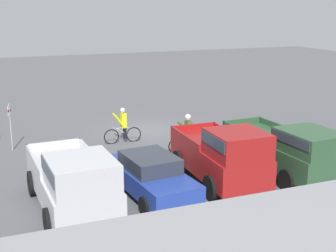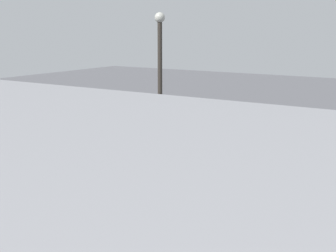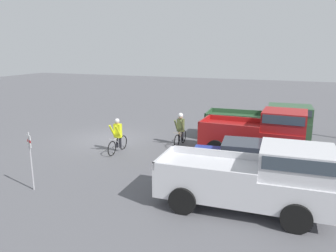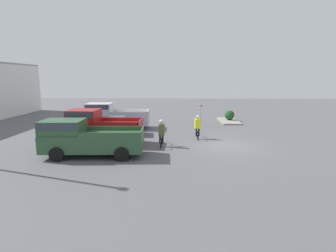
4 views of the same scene
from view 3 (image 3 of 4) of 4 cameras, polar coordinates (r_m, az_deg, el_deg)
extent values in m
plane|color=#56565B|center=(19.26, -10.39, -2.22)|extent=(80.00, 80.00, 0.00)
cube|color=#2D5133|center=(19.05, 15.17, -0.04)|extent=(2.19, 5.67, 0.97)
cube|color=#2D5133|center=(18.86, 20.42, 2.16)|extent=(1.90, 2.31, 0.78)
cube|color=#333D47|center=(18.83, 20.46, 2.67)|extent=(1.95, 2.13, 0.34)
cube|color=#2D5133|center=(19.93, 12.25, 2.50)|extent=(0.21, 3.36, 0.25)
cube|color=#2D5133|center=(18.09, 11.56, 1.43)|extent=(0.21, 3.36, 0.25)
cube|color=#2D5133|center=(19.25, 7.08, 2.32)|extent=(1.97, 0.16, 0.25)
cylinder|color=black|center=(20.10, 20.20, -1.02)|extent=(0.25, 0.80, 0.79)
cylinder|color=black|center=(18.19, 20.34, -2.50)|extent=(0.25, 0.80, 0.79)
cylinder|color=black|center=(20.26, 10.38, -0.29)|extent=(0.25, 0.80, 0.79)
cylinder|color=black|center=(18.37, 9.49, -1.67)|extent=(0.25, 0.80, 0.79)
cube|color=maroon|center=(16.32, 14.29, -1.94)|extent=(2.16, 4.87, 1.03)
cube|color=maroon|center=(15.97, 19.60, 0.92)|extent=(1.90, 1.98, 0.90)
cube|color=#333D47|center=(15.93, 19.66, 1.61)|extent=(1.96, 1.83, 0.40)
cube|color=maroon|center=(17.24, 11.75, 1.21)|extent=(0.18, 2.88, 0.25)
cube|color=maroon|center=(15.41, 10.36, -0.18)|extent=(0.18, 2.88, 0.25)
cube|color=maroon|center=(16.65, 6.37, 0.97)|extent=(2.00, 0.15, 0.25)
cylinder|color=black|center=(17.28, 19.60, -3.09)|extent=(0.25, 0.89, 0.89)
cylinder|color=black|center=(15.37, 19.12, -5.08)|extent=(0.25, 0.89, 0.89)
cylinder|color=black|center=(17.65, 9.92, -2.16)|extent=(0.25, 0.89, 0.89)
cylinder|color=black|center=(15.78, 8.28, -3.97)|extent=(0.25, 0.89, 0.89)
cube|color=#233D9E|center=(13.73, 13.70, -6.21)|extent=(2.18, 4.73, 0.67)
cube|color=#2D333D|center=(13.54, 13.84, -3.83)|extent=(1.77, 2.20, 0.53)
cylinder|color=black|center=(14.70, 19.53, -6.47)|extent=(0.24, 0.64, 0.63)
cylinder|color=black|center=(13.06, 20.01, -9.04)|extent=(0.24, 0.64, 0.63)
cylinder|color=black|center=(14.75, 8.04, -5.74)|extent=(0.24, 0.64, 0.63)
cylinder|color=black|center=(13.11, 7.01, -8.20)|extent=(0.24, 0.64, 0.63)
cube|color=silver|center=(11.02, 12.62, -9.65)|extent=(2.19, 5.46, 0.94)
cube|color=silver|center=(10.67, 21.58, -5.83)|extent=(1.93, 2.21, 0.88)
cube|color=#333D47|center=(10.61, 21.67, -4.83)|extent=(1.99, 2.04, 0.39)
cube|color=silver|center=(11.86, 8.13, -4.69)|extent=(0.17, 3.24, 0.25)
cube|color=silver|center=(10.06, 5.94, -8.00)|extent=(0.17, 3.24, 0.25)
cube|color=silver|center=(11.36, -0.72, -5.37)|extent=(2.04, 0.14, 0.25)
cylinder|color=black|center=(12.10, 21.12, -10.31)|extent=(0.25, 0.89, 0.89)
cylinder|color=black|center=(10.26, 21.42, -14.76)|extent=(0.25, 0.89, 0.89)
cylinder|color=black|center=(12.37, 5.28, -8.88)|extent=(0.25, 0.89, 0.89)
cylinder|color=black|center=(10.58, 2.54, -12.88)|extent=(0.25, 0.89, 0.89)
torus|color=black|center=(16.22, -9.75, -3.89)|extent=(0.75, 0.06, 0.75)
torus|color=black|center=(17.14, -7.82, -2.87)|extent=(0.75, 0.06, 0.75)
cylinder|color=silver|center=(16.63, -8.78, -2.76)|extent=(0.58, 0.04, 0.40)
cylinder|color=silver|center=(16.57, -8.80, -2.07)|extent=(0.62, 0.04, 0.04)
cylinder|color=silver|center=(16.79, -8.44, -2.59)|extent=(0.04, 0.04, 0.37)
cylinder|color=silver|center=(16.22, -9.55, -2.35)|extent=(0.03, 0.46, 0.02)
cylinder|color=black|center=(16.69, -8.31, -2.85)|extent=(0.12, 0.12, 0.56)
cylinder|color=black|center=(16.78, -8.84, -2.78)|extent=(0.12, 0.12, 0.56)
cube|color=yellow|center=(16.52, -8.75, -0.79)|extent=(0.24, 0.36, 0.69)
cylinder|color=yellow|center=(16.25, -8.63, -1.02)|extent=(0.55, 0.10, 0.74)
cylinder|color=yellow|center=(16.42, -9.65, -0.91)|extent=(0.55, 0.10, 0.74)
sphere|color=tan|center=(16.40, -8.85, 0.72)|extent=(0.21, 0.21, 0.21)
sphere|color=silver|center=(16.38, -8.86, 0.90)|extent=(0.24, 0.24, 0.24)
torus|color=black|center=(17.18, 1.52, -2.71)|extent=(0.75, 0.06, 0.74)
torus|color=black|center=(18.18, 2.71, -1.81)|extent=(0.75, 0.06, 0.74)
cylinder|color=tan|center=(17.63, 2.14, -1.68)|extent=(0.57, 0.04, 0.39)
cylinder|color=tan|center=(17.58, 2.14, -1.02)|extent=(0.60, 0.04, 0.04)
cylinder|color=tan|center=(17.81, 2.34, -1.53)|extent=(0.04, 0.04, 0.36)
cylinder|color=tan|center=(17.20, 1.69, -1.26)|extent=(0.03, 0.46, 0.02)
cylinder|color=black|center=(17.72, 2.53, -1.76)|extent=(0.12, 0.12, 0.55)
cylinder|color=black|center=(17.77, 1.98, -1.70)|extent=(0.12, 0.12, 0.55)
cube|color=#5B6638|center=(17.54, 2.21, 0.17)|extent=(0.24, 0.36, 0.68)
cylinder|color=#5B6638|center=(17.29, 2.50, -0.03)|extent=(0.54, 0.10, 0.73)
cylinder|color=#5B6638|center=(17.40, 1.44, 0.07)|extent=(0.54, 0.10, 0.73)
sphere|color=tan|center=(17.42, 2.20, 1.65)|extent=(0.25, 0.25, 0.25)
sphere|color=silver|center=(17.40, 2.20, 1.85)|extent=(0.28, 0.28, 0.28)
cylinder|color=#9E9EA3|center=(12.97, -22.73, -5.73)|extent=(0.06, 0.06, 2.20)
cube|color=white|center=(12.75, -23.04, -2.42)|extent=(0.16, 0.27, 0.45)
cube|color=red|center=(12.75, -23.04, -2.42)|extent=(0.16, 0.28, 0.10)
camera|label=1|loc=(15.23, 81.97, 7.26)|focal=50.00mm
camera|label=2|loc=(34.21, 51.51, 11.45)|focal=50.00mm
camera|label=4|loc=(33.43, 10.11, 12.06)|focal=28.00mm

